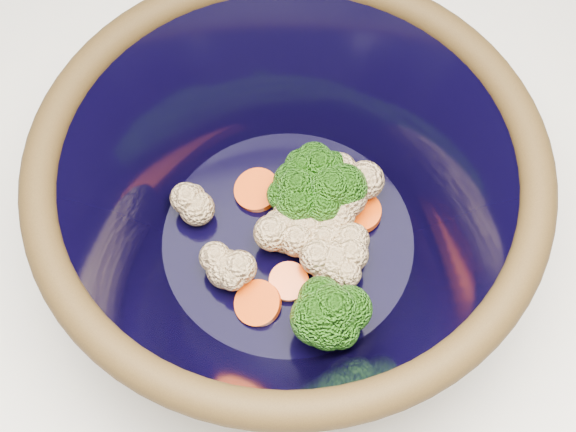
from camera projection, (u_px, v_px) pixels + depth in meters
name	position (u px, v px, depth m)	size (l,w,h in m)	color
counter	(254.00, 422.00, 0.99)	(1.20, 1.20, 0.90)	white
mixing_bowl	(288.00, 206.00, 0.53)	(0.41, 0.41, 0.14)	black
vegetable_pile	(313.00, 233.00, 0.55)	(0.14, 0.15, 0.06)	#608442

